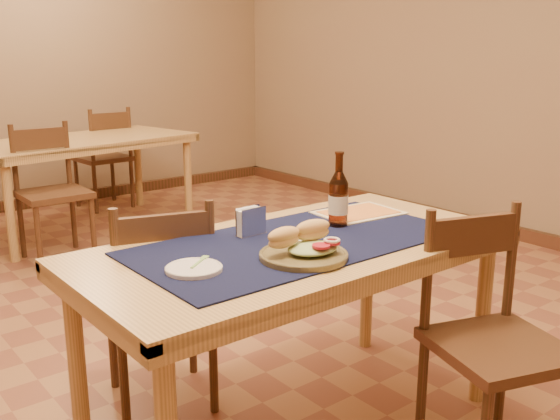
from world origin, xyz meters
TOP-DOWN VIEW (x-y plane):
  - room at (0.00, 0.00)m, footprint 6.04×7.04m
  - main_table at (0.00, -0.80)m, footprint 1.60×0.80m
  - placemat at (0.00, -0.80)m, footprint 1.20×0.60m
  - baseboard at (0.00, 0.00)m, footprint 6.00×7.00m
  - back_table at (0.47, 2.44)m, footprint 1.88×1.17m
  - chair_main_far at (-0.32, -0.33)m, footprint 0.51×0.51m
  - chair_main_near at (0.41, -1.36)m, footprint 0.53×0.53m
  - chair_back_near at (0.02, 1.86)m, footprint 0.44×0.44m
  - chair_back_far at (0.91, 3.03)m, footprint 0.46×0.46m
  - sandwich_plate at (-0.11, -0.96)m, footprint 0.29×0.29m
  - side_plate at (-0.46, -0.84)m, footprint 0.18×0.18m
  - fork at (-0.41, -0.81)m, footprint 0.11×0.08m
  - beer_bottle at (0.26, -0.74)m, footprint 0.08×0.08m
  - napkin_holder at (-0.09, -0.64)m, footprint 0.12×0.05m
  - menu_card at (0.46, -0.66)m, footprint 0.36×0.28m

SIDE VIEW (x-z plane):
  - baseboard at x=0.00m, z-range 0.00..0.10m
  - chair_main_far at x=-0.32m, z-range 0.02..0.90m
  - chair_main_near at x=0.41m, z-range 0.02..0.91m
  - chair_back_far at x=0.91m, z-range 0.02..0.96m
  - chair_back_near at x=0.02m, z-range 0.02..0.96m
  - main_table at x=0.00m, z-range 0.29..1.04m
  - back_table at x=0.47m, z-range 0.29..1.04m
  - placemat at x=0.00m, z-range 0.75..0.76m
  - menu_card at x=0.46m, z-range 0.76..0.76m
  - side_plate at x=-0.46m, z-range 0.76..0.77m
  - fork at x=-0.41m, z-range 0.77..0.77m
  - sandwich_plate at x=-0.11m, z-range 0.73..0.84m
  - napkin_holder at x=-0.09m, z-range 0.75..0.86m
  - beer_bottle at x=0.26m, z-range 0.72..1.01m
  - room at x=0.00m, z-range -0.02..2.82m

